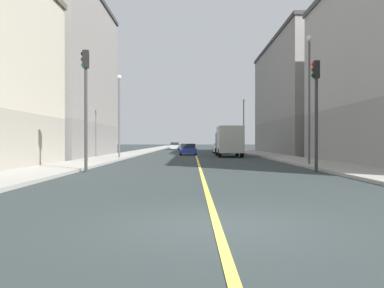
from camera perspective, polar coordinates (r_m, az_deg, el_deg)
ground_plane at (r=7.79m, az=3.41°, el=-11.30°), size 400.00×400.00×0.00m
sidewalk_left at (r=57.25m, az=8.37°, el=-1.14°), size 3.30×168.00×0.15m
sidewalk_right at (r=57.12m, az=-7.59°, el=-1.14°), size 3.30×168.00×0.15m
lane_center_stripe at (r=56.63m, az=0.40°, el=-1.22°), size 0.16×154.00×0.01m
building_left_mid at (r=54.97m, az=15.60°, el=6.20°), size 9.73×25.62×14.33m
building_right_midblock at (r=43.35m, az=-18.92°, el=8.91°), size 9.73×19.25×16.03m
traffic_light_left_near at (r=21.99m, az=16.77°, el=5.91°), size 0.40×0.32×5.69m
traffic_light_right_near at (r=21.78m, az=-14.65°, el=6.79°), size 0.40×0.32×6.22m
street_lamp_left_near at (r=26.96m, az=15.90°, el=7.57°), size 0.36×0.36×8.07m
street_lamp_right_near at (r=36.86m, az=-10.15°, el=5.00°), size 0.36×0.36×7.28m
street_lamp_left_far at (r=58.89m, az=7.11°, el=3.35°), size 0.36×0.36×7.45m
car_white at (r=53.00m, az=3.98°, el=-0.64°), size 2.03×4.30×1.32m
car_blue at (r=47.70m, az=-0.63°, el=-0.77°), size 2.05×4.09×1.31m
car_silver at (r=77.31m, az=-2.50°, el=-0.31°), size 1.91×4.45×1.38m
box_truck at (r=42.14m, az=5.09°, el=0.46°), size 2.48×7.12×3.07m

